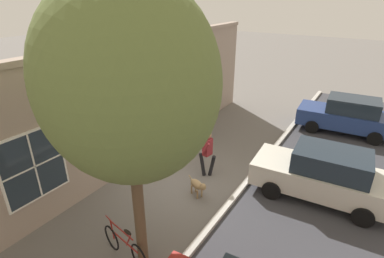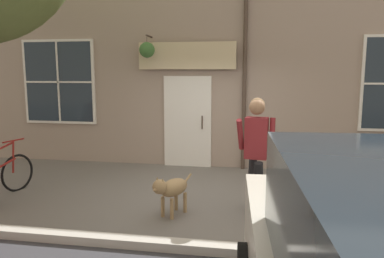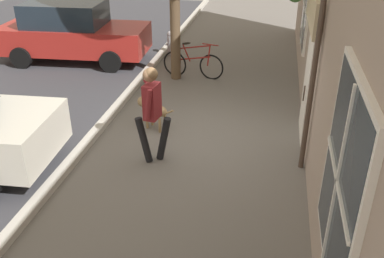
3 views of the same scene
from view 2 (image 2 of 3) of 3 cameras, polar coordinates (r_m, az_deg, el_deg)
The scene contains 4 objects.
ground_plane at distance 6.71m, azimuth 1.05°, elevation -10.38°, with size 90.00×90.00×0.00m, color #66605B.
storefront_facade at distance 8.67m, azimuth 3.41°, elevation 9.94°, with size 0.95×18.00×4.76m.
pedestrian_walking at distance 5.83m, azimuth 9.77°, elevation -2.18°, with size 0.66×0.60×1.81m.
dog_on_leash at distance 5.78m, azimuth -3.17°, elevation -9.03°, with size 0.92×0.50×0.67m.
Camera 2 is at (6.27, 0.95, 2.20)m, focal length 35.00 mm.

